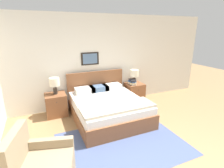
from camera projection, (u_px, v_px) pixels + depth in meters
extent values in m
cube|color=silver|center=(98.00, 61.00, 5.06)|extent=(7.40, 0.06, 2.60)
cube|color=black|center=(90.00, 59.00, 4.90)|extent=(0.51, 0.02, 0.35)
cube|color=slate|center=(90.00, 59.00, 4.89)|extent=(0.42, 0.00, 0.28)
cube|color=#47567F|center=(122.00, 144.00, 3.47)|extent=(2.42, 1.76, 0.01)
cube|color=brown|center=(108.00, 113.00, 4.44)|extent=(1.67, 1.92, 0.28)
cube|color=brown|center=(125.00, 124.00, 3.57)|extent=(1.67, 0.06, 0.08)
cube|color=white|center=(108.00, 104.00, 4.36)|extent=(1.60, 1.84, 0.24)
cube|color=brown|center=(96.00, 80.00, 5.07)|extent=(1.67, 0.06, 0.51)
cube|color=#B2A893|center=(118.00, 107.00, 3.80)|extent=(1.64, 0.54, 0.06)
cube|color=white|center=(85.00, 90.00, 4.77)|extent=(0.52, 0.32, 0.14)
cube|color=white|center=(112.00, 86.00, 5.07)|extent=(0.52, 0.32, 0.14)
cube|color=slate|center=(99.00, 88.00, 4.92)|extent=(0.52, 0.32, 0.14)
cube|color=#998466|center=(15.00, 149.00, 2.26)|extent=(0.31, 0.74, 0.48)
cube|color=#998466|center=(48.00, 143.00, 2.65)|extent=(0.77, 0.30, 0.14)
cube|color=brown|center=(56.00, 105.00, 4.58)|extent=(0.52, 0.49, 0.58)
sphere|color=#332D28|center=(57.00, 103.00, 4.30)|extent=(0.02, 0.02, 0.02)
cube|color=brown|center=(134.00, 92.00, 5.48)|extent=(0.52, 0.49, 0.58)
sphere|color=#332D28|center=(139.00, 90.00, 5.20)|extent=(0.02, 0.02, 0.02)
cylinder|color=#2D2823|center=(55.00, 91.00, 4.50)|extent=(0.11, 0.11, 0.16)
cylinder|color=#2D2823|center=(55.00, 87.00, 4.47)|extent=(0.02, 0.02, 0.06)
cylinder|color=beige|center=(54.00, 82.00, 4.43)|extent=(0.25, 0.25, 0.21)
cylinder|color=#2D2823|center=(134.00, 81.00, 5.39)|extent=(0.11, 0.11, 0.16)
cylinder|color=#2D2823|center=(134.00, 77.00, 5.36)|extent=(0.02, 0.02, 0.06)
cylinder|color=beige|center=(134.00, 73.00, 5.32)|extent=(0.25, 0.25, 0.21)
cube|color=silver|center=(132.00, 84.00, 5.30)|extent=(0.18, 0.27, 0.04)
cube|color=beige|center=(132.00, 83.00, 5.29)|extent=(0.24, 0.31, 0.04)
cube|color=#335693|center=(132.00, 81.00, 5.28)|extent=(0.18, 0.25, 0.04)
cube|color=#232328|center=(132.00, 80.00, 5.27)|extent=(0.19, 0.28, 0.04)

